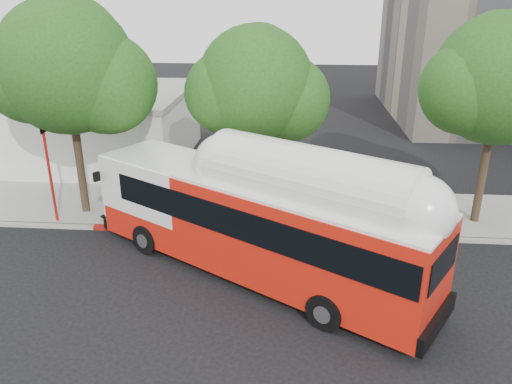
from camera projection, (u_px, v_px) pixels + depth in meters
ground at (270, 284)px, 17.96m from camera, size 120.00×120.00×0.00m
sidewalk at (277, 209)px, 23.95m from camera, size 60.00×5.00×0.15m
curb_strip at (274, 233)px, 21.54m from camera, size 60.00×0.30×0.15m
red_curb_segment at (206, 231)px, 21.75m from camera, size 10.00×0.32×0.16m
street_tree_left at (79, 72)px, 21.27m from camera, size 6.67×5.80×9.74m
street_tree_mid at (265, 89)px, 21.42m from camera, size 5.75×5.00×8.62m
street_tree_right at (509, 84)px, 20.38m from camera, size 6.21×5.40×9.18m
low_commercial_bldg at (58, 124)px, 31.13m from camera, size 16.20×10.20×4.25m
transit_bus at (256, 225)px, 17.87m from camera, size 13.50×9.78×4.26m
signal_pole at (50, 176)px, 21.82m from camera, size 0.13×0.42×4.48m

